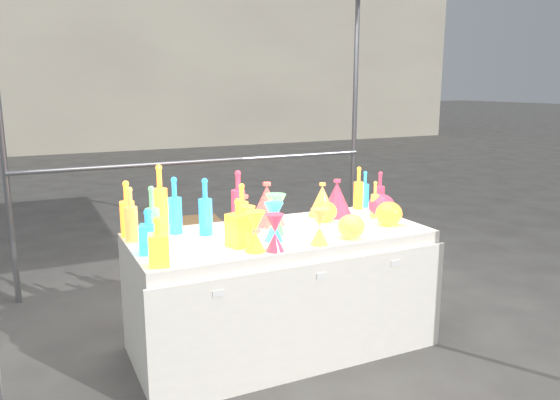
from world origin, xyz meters
name	(u,v)px	position (x,y,z in m)	size (l,w,h in m)	color
ground	(280,345)	(0.00, 0.00, 0.00)	(80.00, 80.00, 0.00)	#5F5D58
display_table	(281,291)	(0.00, -0.01, 0.37)	(1.84, 0.83, 0.75)	white
background_building	(202,39)	(4.00, 14.00, 3.00)	(14.00, 6.00, 6.00)	#BCB39C
cardboard_box_closed	(194,236)	(0.07, 2.10, 0.18)	(0.48, 0.35, 0.35)	#987045
cardboard_box_flat	(257,247)	(0.68, 1.96, 0.03)	(0.71, 0.51, 0.06)	#987045
bottle_0	(127,209)	(-0.85, 0.31, 0.92)	(0.09, 0.09, 0.33)	red
bottle_1	(175,205)	(-0.58, 0.25, 0.92)	(0.08, 0.08, 0.35)	#1A9429
bottle_2	(160,198)	(-0.64, 0.35, 0.96)	(0.09, 0.09, 0.41)	yellow
bottle_3	(238,197)	(-0.15, 0.31, 0.92)	(0.09, 0.09, 0.35)	#1A2499
bottle_4	(131,214)	(-0.85, 0.19, 0.91)	(0.07, 0.07, 0.32)	#116E53
bottle_5	(152,217)	(-0.77, 0.01, 0.92)	(0.08, 0.08, 0.35)	#A5218E
bottle_6	(242,208)	(-0.21, 0.08, 0.90)	(0.08, 0.08, 0.31)	red
bottle_7	(205,207)	(-0.42, 0.14, 0.92)	(0.08, 0.08, 0.34)	#1A9429
decanter_0	(159,241)	(-0.81, -0.31, 0.88)	(0.10, 0.10, 0.25)	red
decanter_1	(239,222)	(-0.33, -0.17, 0.89)	(0.11, 0.11, 0.27)	yellow
decanter_2	(149,231)	(-0.81, -0.09, 0.87)	(0.10, 0.10, 0.25)	#1A9429
hourglass_0	(255,232)	(-0.29, -0.30, 0.86)	(0.11, 0.11, 0.22)	yellow
hourglass_1	(275,233)	(-0.19, -0.34, 0.85)	(0.10, 0.10, 0.20)	#1A2499
hourglass_2	(320,227)	(0.09, -0.34, 0.85)	(0.10, 0.10, 0.21)	#116E53
hourglass_3	(276,214)	(-0.04, -0.03, 0.87)	(0.12, 0.12, 0.24)	#A5218E
hourglass_4	(247,224)	(-0.26, -0.10, 0.85)	(0.10, 0.10, 0.21)	red
hourglass_5	(274,222)	(-0.12, -0.16, 0.86)	(0.11, 0.11, 0.22)	#1A9429
globe_0	(389,215)	(0.69, -0.15, 0.82)	(0.17, 0.17, 0.14)	red
globe_1	(351,228)	(0.31, -0.30, 0.81)	(0.16, 0.16, 0.13)	#116E53
globe_2	(325,213)	(0.38, 0.11, 0.81)	(0.15, 0.15, 0.12)	yellow
globe_3	(381,207)	(0.78, 0.05, 0.82)	(0.18, 0.18, 0.14)	#1A2499
lampshade_0	(245,213)	(-0.19, 0.10, 0.86)	(0.19, 0.19, 0.23)	gold
lampshade_1	(267,203)	(0.01, 0.21, 0.89)	(0.23, 0.23, 0.27)	gold
lampshade_2	(337,198)	(0.53, 0.21, 0.88)	(0.22, 0.22, 0.25)	#1A2499
lampshade_3	(322,199)	(0.44, 0.26, 0.87)	(0.19, 0.19, 0.23)	#116E53
bottle_8	(365,189)	(0.86, 0.36, 0.88)	(0.06, 0.06, 0.27)	#1A9429
bottle_9	(358,188)	(0.78, 0.33, 0.90)	(0.07, 0.07, 0.31)	yellow
bottle_10	(380,192)	(0.86, 0.18, 0.90)	(0.06, 0.06, 0.29)	#1A2499
bottle_11	(375,200)	(0.73, 0.05, 0.88)	(0.06, 0.06, 0.25)	#116E53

